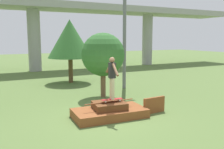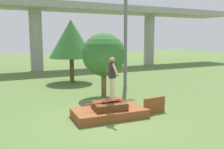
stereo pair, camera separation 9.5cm
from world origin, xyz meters
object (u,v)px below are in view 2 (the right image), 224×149
(skateboard, at_px, (112,99))
(utility_pole, at_px, (126,24))
(tree_behind_right, at_px, (71,39))
(skater, at_px, (112,75))
(tree_mid_back, at_px, (104,55))

(skateboard, distance_m, utility_pole, 6.35)
(utility_pole, xyz_separation_m, tree_behind_right, (-2.23, 3.22, -0.88))
(skater, relative_size, tree_mid_back, 0.49)
(utility_pole, bearing_deg, tree_behind_right, 124.71)
(tree_behind_right, bearing_deg, utility_pole, -55.29)
(skater, relative_size, tree_behind_right, 0.38)
(skater, bearing_deg, tree_mid_back, 70.51)
(skateboard, relative_size, tree_behind_right, 0.20)
(utility_pole, xyz_separation_m, tree_mid_back, (-2.06, -1.47, -1.63))
(tree_mid_back, bearing_deg, utility_pole, 35.39)
(skateboard, xyz_separation_m, skater, (0.00, 0.00, 0.91))
(tree_behind_right, height_order, tree_mid_back, tree_behind_right)
(skateboard, height_order, utility_pole, utility_pole)
(utility_pole, bearing_deg, tree_mid_back, -144.61)
(skater, distance_m, tree_behind_right, 7.96)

